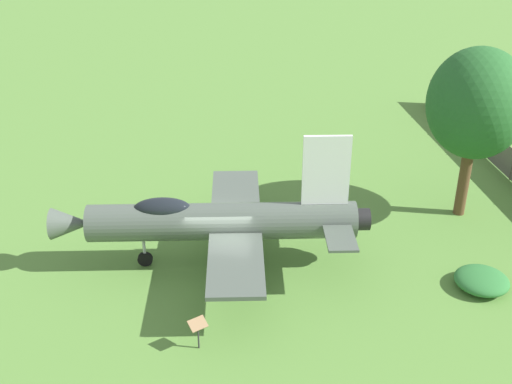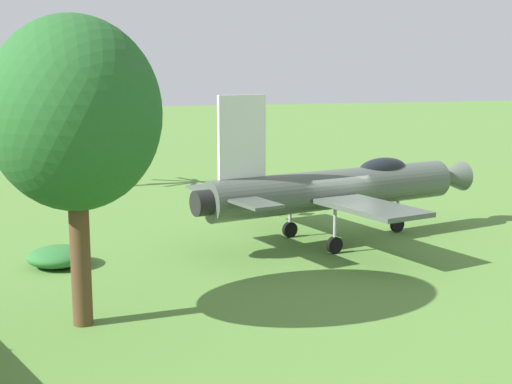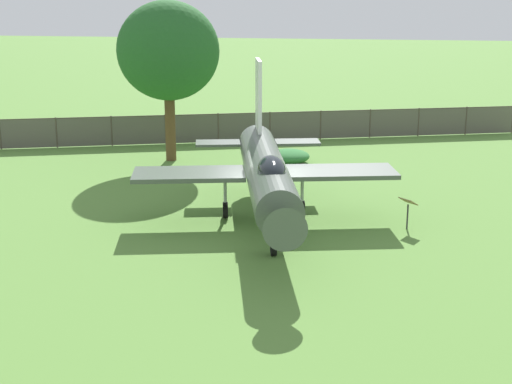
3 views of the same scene
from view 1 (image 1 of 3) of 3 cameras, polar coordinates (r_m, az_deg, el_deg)
ground_plane at (r=25.95m, az=-2.93°, el=-6.44°), size 200.00×200.00×0.00m
display_jet at (r=24.87m, az=-3.78°, el=-2.53°), size 9.67×12.30×5.55m
shade_tree at (r=28.81m, az=19.12°, el=7.46°), size 4.95×4.23×7.72m
shrub_near_fence at (r=25.88m, az=19.51°, el=-7.45°), size 2.03×2.05×0.65m
info_plaque at (r=21.50m, az=-5.21°, el=-11.98°), size 0.71×0.70×1.14m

